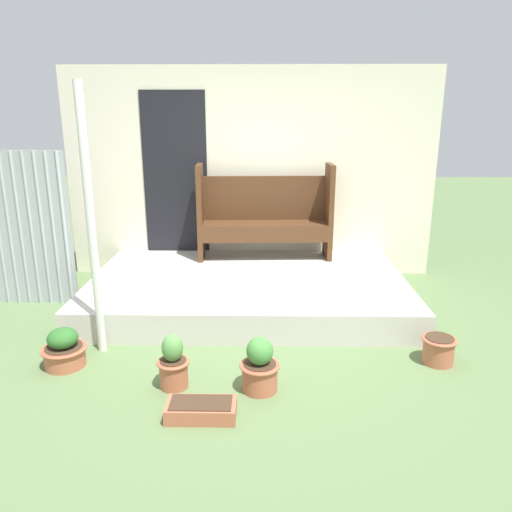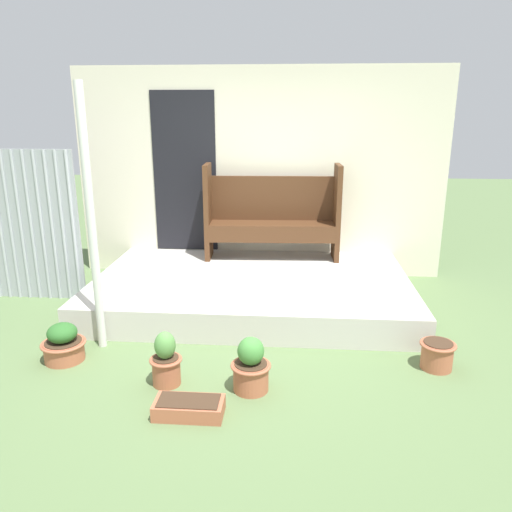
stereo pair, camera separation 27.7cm
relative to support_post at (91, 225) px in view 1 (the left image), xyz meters
The scene contains 10 objects.
ground_plane 1.73m from the support_post, ahead, with size 24.00×24.00×0.00m, color #5B7547.
porch_slab 2.00m from the support_post, 42.39° to the left, with size 3.44×2.15×0.30m.
house_wall 2.59m from the support_post, 61.40° to the left, with size 4.64×0.08×2.60m.
support_post is the anchor object (origin of this frame).
bench 2.46m from the support_post, 53.42° to the left, with size 1.64×0.47×1.16m.
flower_pot_left 1.07m from the support_post, 127.48° to the right, with size 0.38×0.38×0.34m.
flower_pot_middle 1.36m from the support_post, 38.85° to the right, with size 0.26×0.26×0.44m.
flower_pot_right 1.84m from the support_post, 24.24° to the right, with size 0.31×0.31×0.44m.
flower_pot_far_right 3.12m from the support_post, ahead, with size 0.30×0.30×0.24m.
planter_box_rect 1.80m from the support_post, 44.79° to the right, with size 0.49×0.24×0.12m.
Camera 1 is at (0.16, -4.15, 2.09)m, focal length 35.00 mm.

